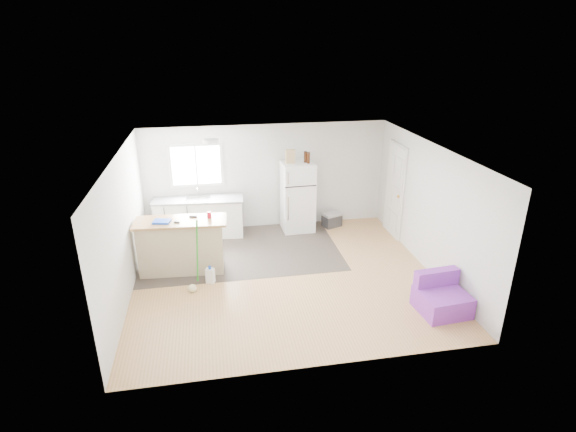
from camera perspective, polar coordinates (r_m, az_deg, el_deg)
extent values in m
cube|color=#AD8148|center=(8.50, -0.37, -7.72)|extent=(5.50, 5.00, 0.01)
cube|color=white|center=(7.60, -0.41, 8.23)|extent=(5.50, 5.00, 0.01)
cube|color=silver|center=(10.30, -2.77, 5.00)|extent=(5.50, 0.01, 2.40)
cube|color=silver|center=(5.78, 3.89, -9.44)|extent=(5.50, 0.01, 2.40)
cube|color=silver|center=(8.01, -20.17, -1.48)|extent=(0.01, 5.00, 2.40)
cube|color=silver|center=(8.83, 17.49, 1.02)|extent=(0.01, 5.00, 2.40)
cube|color=#342C27|center=(9.52, -5.98, -4.35)|extent=(4.05, 2.50, 0.00)
cube|color=white|center=(10.12, -11.58, 6.33)|extent=(1.18, 0.04, 0.98)
cube|color=white|center=(10.10, -11.58, 6.30)|extent=(1.05, 0.01, 0.85)
cube|color=white|center=(10.10, -11.58, 6.29)|extent=(0.03, 0.02, 0.85)
cube|color=white|center=(10.19, 13.36, 3.13)|extent=(0.05, 0.82, 2.03)
cube|color=white|center=(10.19, 13.41, 3.16)|extent=(0.03, 0.92, 2.10)
sphere|color=gold|center=(9.90, 13.82, 2.43)|extent=(0.07, 0.07, 0.07)
cylinder|color=white|center=(8.67, -9.74, 9.38)|extent=(0.30, 0.30, 0.07)
cube|color=white|center=(10.20, -11.17, -0.23)|extent=(1.95, 0.73, 0.84)
cube|color=slate|center=(10.05, -11.35, 2.09)|extent=(2.01, 0.77, 0.04)
cube|color=silver|center=(10.02, -11.35, 2.03)|extent=(0.56, 0.44, 0.06)
cube|color=tan|center=(8.72, -13.40, -3.84)|extent=(1.57, 0.64, 0.99)
cube|color=#AC8349|center=(8.51, -13.50, -0.68)|extent=(1.72, 0.75, 0.04)
cube|color=white|center=(10.20, 1.23, 2.48)|extent=(0.73, 0.68, 1.60)
cube|color=black|center=(9.78, 1.63, 3.77)|extent=(0.70, 0.04, 0.02)
cube|color=silver|center=(9.66, 0.00, 4.84)|extent=(0.03, 0.02, 0.29)
cube|color=silver|center=(9.89, 0.00, 0.95)|extent=(0.03, 0.02, 0.56)
cube|color=#303032|center=(10.64, 5.59, -0.58)|extent=(0.49, 0.41, 0.28)
cube|color=#969598|center=(10.58, 5.62, 0.25)|extent=(0.51, 0.43, 0.06)
cube|color=purple|center=(7.84, 18.97, -10.27)|extent=(0.81, 0.77, 0.36)
cube|color=purple|center=(7.89, 18.34, -7.37)|extent=(0.77, 0.24, 0.27)
cube|color=white|center=(8.36, -9.84, -7.47)|extent=(0.18, 0.15, 0.28)
cylinder|color=#1943B0|center=(8.28, -9.91, -6.46)|extent=(0.07, 0.07, 0.05)
cylinder|color=green|center=(7.98, -11.45, -4.51)|extent=(0.12, 0.35, 1.32)
sphere|color=beige|center=(8.18, -12.05, -8.99)|extent=(0.15, 0.15, 0.15)
cylinder|color=red|center=(8.48, -9.98, 0.14)|extent=(0.11, 0.11, 0.12)
cube|color=blue|center=(8.49, -15.74, -0.67)|extent=(0.34, 0.28, 0.04)
cube|color=black|center=(8.59, -11.95, -0.05)|extent=(0.15, 0.08, 0.03)
cube|color=black|center=(8.40, -13.94, -0.77)|extent=(0.11, 0.07, 0.03)
cube|color=tan|center=(9.88, 0.28, 7.58)|extent=(0.20, 0.10, 0.30)
cylinder|color=#351809|center=(9.87, 2.60, 7.40)|extent=(0.08, 0.08, 0.25)
cylinder|color=#351809|center=(9.94, 2.23, 7.51)|extent=(0.09, 0.09, 0.25)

